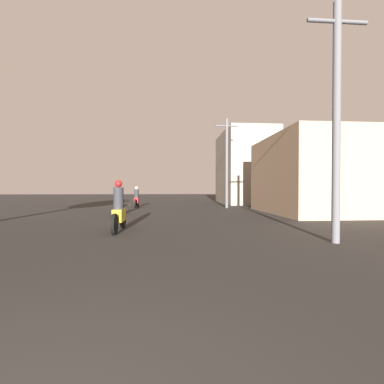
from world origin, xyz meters
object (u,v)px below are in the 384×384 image
motorcycle_black (120,204)px  building_right_far (244,168)px  motorcycle_yellow (119,211)px  utility_pole_far (227,161)px  motorcycle_red (137,199)px  building_right_near (308,175)px  utility_pole_near (336,117)px

motorcycle_black → building_right_far: building_right_far is taller
motorcycle_yellow → motorcycle_black: 5.38m
motorcycle_black → utility_pole_far: (6.69, 4.30, 2.76)m
motorcycle_red → utility_pole_far: 7.17m
motorcycle_black → building_right_far: 14.31m
building_right_near → motorcycle_yellow: bearing=-149.7°
motorcycle_red → motorcycle_black: bearing=-82.6°
building_right_near → building_right_far: size_ratio=0.92×
motorcycle_black → utility_pole_near: bearing=-52.2°
building_right_near → building_right_far: (-0.85, 9.96, 1.17)m
motorcycle_red → building_right_near: building_right_near is taller
building_right_far → utility_pole_near: bearing=-98.4°
motorcycle_black → motorcycle_red: size_ratio=1.03×
motorcycle_yellow → utility_pole_far: size_ratio=0.31×
building_right_near → building_right_far: 10.07m
building_right_near → utility_pole_near: bearing=-114.0°
utility_pole_near → utility_pole_far: bearing=91.7°
building_right_far → utility_pole_far: (-2.96, -5.90, 0.01)m
motorcycle_black → motorcycle_red: bearing=83.1°
building_right_far → utility_pole_near: building_right_far is taller
building_right_near → building_right_far: building_right_far is taller
motorcycle_yellow → building_right_far: 17.90m
motorcycle_black → motorcycle_red: motorcycle_red is taller
motorcycle_yellow → motorcycle_red: (-0.91, 10.68, -0.04)m
motorcycle_yellow → building_right_far: size_ratio=0.27×
motorcycle_yellow → building_right_near: building_right_near is taller
motorcycle_yellow → utility_pole_near: 6.90m
motorcycle_black → utility_pole_far: utility_pole_far is taller
motorcycle_red → building_right_near: size_ratio=0.28×
motorcycle_yellow → building_right_far: bearing=68.3°
motorcycle_yellow → building_right_near: size_ratio=0.29×
building_right_near → utility_pole_near: size_ratio=1.09×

